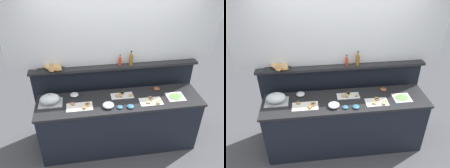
{
  "view_description": "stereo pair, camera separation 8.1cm",
  "coord_description": "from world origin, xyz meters",
  "views": [
    {
      "loc": [
        -0.53,
        -2.7,
        2.95
      ],
      "look_at": [
        -0.11,
        0.1,
        1.16
      ],
      "focal_mm": 36.65,
      "sensor_mm": 36.0,
      "label": 1
    },
    {
      "loc": [
        -0.45,
        -2.71,
        2.95
      ],
      "look_at": [
        -0.11,
        0.1,
        1.16
      ],
      "focal_mm": 36.65,
      "sensor_mm": 36.0,
      "label": 2
    }
  ],
  "objects": [
    {
      "name": "sandwich_platter_side",
      "position": [
        0.05,
        0.1,
        0.94
      ],
      "size": [
        0.34,
        0.16,
        0.04
      ],
      "color": "silver",
      "rests_on": "buffet_counter"
    },
    {
      "name": "glass_bowl_medium",
      "position": [
        -0.67,
        0.2,
        0.96
      ],
      "size": [
        0.13,
        0.13,
        0.05
      ],
      "color": "silver",
      "rests_on": "buffet_counter"
    },
    {
      "name": "bread_basket",
      "position": [
        -0.96,
        0.4,
        1.34
      ],
      "size": [
        0.4,
        0.28,
        0.08
      ],
      "color": "black",
      "rests_on": "back_ledge_unit"
    },
    {
      "name": "ground_plane",
      "position": [
        0.0,
        0.6,
        0.0
      ],
      "size": [
        12.0,
        12.0,
        0.0
      ],
      "primitive_type": "plane",
      "color": "#4C4C51"
    },
    {
      "name": "condiment_bowl_teal",
      "position": [
        0.11,
        -0.2,
        0.95
      ],
      "size": [
        0.1,
        0.1,
        0.04
      ],
      "primitive_type": "ellipsoid",
      "color": "teal",
      "rests_on": "buffet_counter"
    },
    {
      "name": "condiment_bowl_dark",
      "position": [
        0.63,
        0.19,
        0.95
      ],
      "size": [
        0.1,
        0.1,
        0.04
      ],
      "primitive_type": "ellipsoid",
      "color": "brown",
      "rests_on": "buffet_counter"
    },
    {
      "name": "back_ledge_unit",
      "position": [
        0.0,
        0.48,
        0.68
      ],
      "size": [
        2.65,
        0.22,
        1.3
      ],
      "color": "black",
      "rests_on": "ground_plane"
    },
    {
      "name": "serving_cloche",
      "position": [
        -1.02,
        0.07,
        1.01
      ],
      "size": [
        0.34,
        0.24,
        0.17
      ],
      "color": "#B7BABF",
      "rests_on": "buffet_counter"
    },
    {
      "name": "buffet_counter",
      "position": [
        0.0,
        0.0,
        0.47
      ],
      "size": [
        2.47,
        0.62,
        0.93
      ],
      "color": "black",
      "rests_on": "ground_plane"
    },
    {
      "name": "sandwich_platter_front",
      "position": [
        -0.59,
        -0.08,
        0.94
      ],
      "size": [
        0.37,
        0.2,
        0.04
      ],
      "color": "white",
      "rests_on": "buffet_counter"
    },
    {
      "name": "vinegar_bottle_amber",
      "position": [
        0.23,
        0.4,
        1.4
      ],
      "size": [
        0.06,
        0.06,
        0.24
      ],
      "color": "#8E5B23",
      "rests_on": "back_ledge_unit"
    },
    {
      "name": "condiment_bowl_red",
      "position": [
        -0.04,
        -0.19,
        0.95
      ],
      "size": [
        0.08,
        0.08,
        0.03
      ],
      "primitive_type": "ellipsoid",
      "color": "teal",
      "rests_on": "buffet_counter"
    },
    {
      "name": "upper_wall_panel",
      "position": [
        0.0,
        0.51,
        1.95
      ],
      "size": [
        3.25,
        0.08,
        1.3
      ],
      "primitive_type": "cube",
      "color": "silver",
      "rests_on": "back_ledge_unit"
    },
    {
      "name": "glass_bowl_large",
      "position": [
        -0.2,
        -0.14,
        0.96
      ],
      "size": [
        0.17,
        0.17,
        0.07
      ],
      "color": "silver",
      "rests_on": "buffet_counter"
    },
    {
      "name": "cold_cuts_platter",
      "position": [
        0.84,
        -0.05,
        0.94
      ],
      "size": [
        0.26,
        0.23,
        0.02
      ],
      "color": "white",
      "rests_on": "buffet_counter"
    },
    {
      "name": "sandwich_platter_rear",
      "position": [
        0.45,
        -0.11,
        0.94
      ],
      "size": [
        0.33,
        0.2,
        0.04
      ],
      "color": "white",
      "rests_on": "buffet_counter"
    },
    {
      "name": "hot_sauce_bottle",
      "position": [
        0.07,
        0.42,
        1.38
      ],
      "size": [
        0.04,
        0.04,
        0.18
      ],
      "color": "red",
      "rests_on": "back_ledge_unit"
    }
  ]
}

